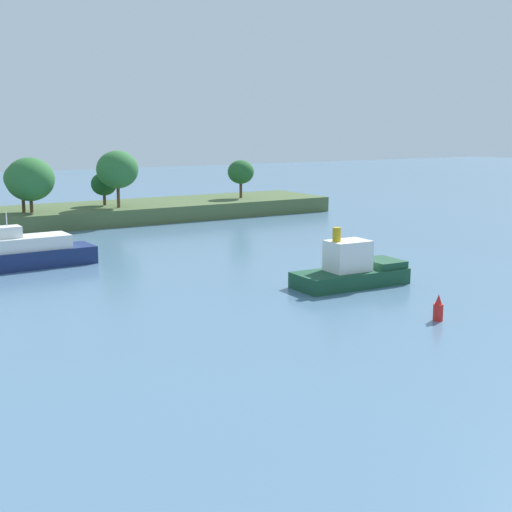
% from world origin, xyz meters
% --- Properties ---
extents(treeline_island, '(85.40, 14.16, 10.10)m').
position_xyz_m(treeline_island, '(-18.36, 81.92, 2.12)').
color(treeline_island, '#4C6038').
rests_on(treeline_island, ground).
extents(tugboat, '(10.34, 4.32, 5.14)m').
position_xyz_m(tugboat, '(-6.79, 32.19, 1.32)').
color(tugboat, '#19472D').
rests_on(tugboat, ground).
extents(channel_buoy_red, '(0.70, 0.70, 1.90)m').
position_xyz_m(channel_buoy_red, '(-8.61, 20.40, 0.81)').
color(channel_buoy_red, red).
rests_on(channel_buoy_red, ground).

